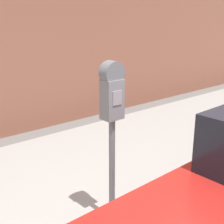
{
  "coord_description": "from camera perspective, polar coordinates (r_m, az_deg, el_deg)",
  "views": [
    {
      "loc": [
        -2.03,
        -0.99,
        2.11
      ],
      "look_at": [
        -0.29,
        1.09,
        1.27
      ],
      "focal_mm": 50.0,
      "sensor_mm": 36.0,
      "label": 1
    }
  ],
  "objects": [
    {
      "name": "sidewalk",
      "position": [
        4.3,
        -6.58,
        -11.29
      ],
      "size": [
        24.0,
        2.8,
        0.13
      ],
      "color": "#9E9B96",
      "rests_on": "ground_plane"
    },
    {
      "name": "parking_meter",
      "position": [
        2.83,
        0.01,
        0.67
      ],
      "size": [
        0.21,
        0.15,
        1.61
      ],
      "color": "slate",
      "rests_on": "sidewalk"
    }
  ]
}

